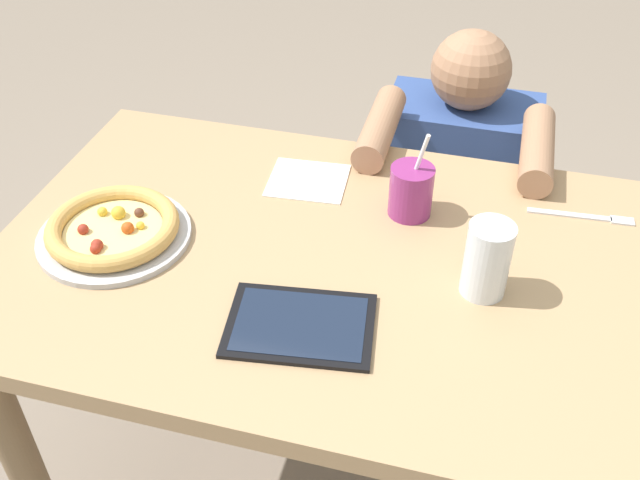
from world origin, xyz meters
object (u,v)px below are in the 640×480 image
(drink_cup_colored, at_px, (411,191))
(diner_seated, at_px, (451,212))
(fork, at_px, (586,217))
(tablet, at_px, (300,325))
(water_cup_clear, at_px, (487,259))
(pizza_near, at_px, (113,230))

(drink_cup_colored, bearing_deg, diner_seated, 82.53)
(fork, bearing_deg, tablet, -136.86)
(fork, height_order, tablet, tablet)
(water_cup_clear, relative_size, tablet, 0.53)
(pizza_near, xyz_separation_m, water_cup_clear, (0.68, 0.03, 0.05))
(pizza_near, distance_m, tablet, 0.42)
(pizza_near, bearing_deg, diner_seated, 49.87)
(fork, bearing_deg, pizza_near, -160.98)
(pizza_near, relative_size, water_cup_clear, 2.07)
(water_cup_clear, height_order, tablet, water_cup_clear)
(pizza_near, distance_m, fork, 0.91)
(pizza_near, relative_size, drink_cup_colored, 1.58)
(tablet, xyz_separation_m, diner_seated, (0.18, 0.82, -0.33))
(pizza_near, height_order, diner_seated, diner_seated)
(tablet, bearing_deg, drink_cup_colored, 71.26)
(water_cup_clear, bearing_deg, fork, 55.76)
(drink_cup_colored, bearing_deg, water_cup_clear, -50.04)
(tablet, bearing_deg, fork, 43.14)
(pizza_near, bearing_deg, drink_cup_colored, 23.09)
(pizza_near, distance_m, drink_cup_colored, 0.57)
(pizza_near, height_order, drink_cup_colored, drink_cup_colored)
(diner_seated, bearing_deg, pizza_near, -130.13)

